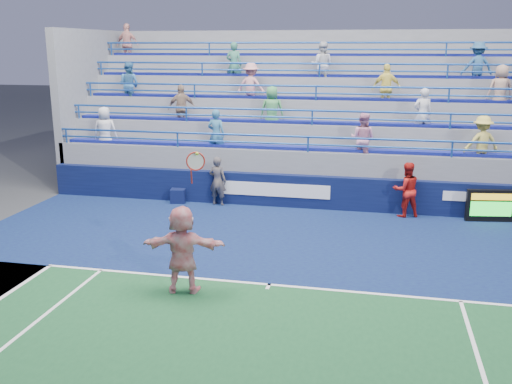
% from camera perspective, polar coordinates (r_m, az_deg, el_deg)
% --- Properties ---
extents(ground, '(120.00, 120.00, 0.00)m').
position_cam_1_polar(ground, '(12.98, 1.33, -9.33)').
color(ground, '#333538').
extents(sponsor_wall, '(18.00, 0.32, 1.10)m').
position_cam_1_polar(sponsor_wall, '(18.90, 5.06, 0.02)').
color(sponsor_wall, '#090F33').
rests_on(sponsor_wall, ground).
extents(bleacher_stand, '(18.00, 5.61, 6.13)m').
position_cam_1_polar(bleacher_stand, '(22.37, 6.31, 4.84)').
color(bleacher_stand, slate).
rests_on(bleacher_stand, ground).
extents(serve_speed_board, '(1.46, 0.38, 1.01)m').
position_cam_1_polar(serve_speed_board, '(18.76, 22.39, -1.28)').
color(serve_speed_board, black).
rests_on(serve_speed_board, ground).
extents(judge_chair, '(0.57, 0.58, 0.88)m').
position_cam_1_polar(judge_chair, '(19.71, -7.75, -0.26)').
color(judge_chair, '#0B1238').
rests_on(judge_chair, ground).
extents(tennis_player, '(1.87, 0.83, 3.13)m').
position_cam_1_polar(tennis_player, '(12.42, -7.36, -5.70)').
color(tennis_player, white).
rests_on(tennis_player, ground).
extents(line_judge, '(0.66, 0.48, 1.66)m').
position_cam_1_polar(line_judge, '(19.14, -3.86, 1.09)').
color(line_judge, '#121A33').
rests_on(line_judge, ground).
extents(ball_girl, '(1.02, 0.90, 1.74)m').
position_cam_1_polar(ball_girl, '(18.39, 14.79, 0.22)').
color(ball_girl, red).
rests_on(ball_girl, ground).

